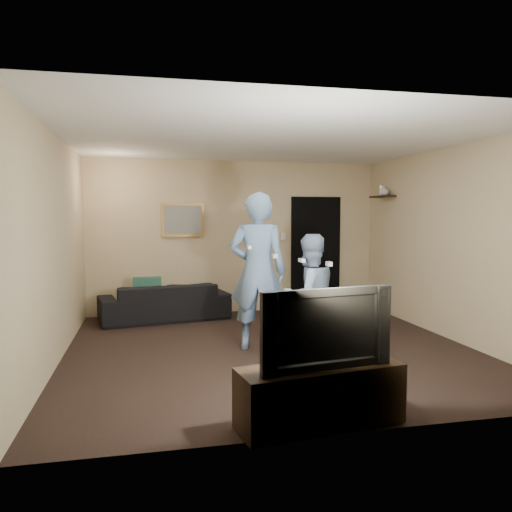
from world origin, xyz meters
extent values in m
plane|color=black|center=(0.00, 0.00, 0.00)|extent=(5.00, 5.00, 0.00)
cube|color=silver|center=(0.00, 0.00, 2.60)|extent=(5.00, 5.00, 0.04)
cube|color=tan|center=(0.00, 2.50, 1.30)|extent=(5.00, 0.04, 2.60)
cube|color=tan|center=(0.00, -2.50, 1.30)|extent=(5.00, 0.04, 2.60)
cube|color=tan|center=(-2.50, 0.00, 1.30)|extent=(0.04, 5.00, 2.60)
cube|color=tan|center=(2.50, 0.00, 1.30)|extent=(0.04, 5.00, 2.60)
imported|color=black|center=(-1.24, 2.04, 0.29)|extent=(2.13, 1.14, 0.59)
cube|color=#18493D|center=(-1.51, 2.04, 0.48)|extent=(0.44, 0.17, 0.44)
cube|color=olive|center=(-0.90, 2.48, 1.60)|extent=(0.72, 0.05, 0.57)
cube|color=slate|center=(-0.90, 2.45, 1.60)|extent=(0.62, 0.01, 0.47)
cube|color=black|center=(1.45, 2.47, 1.00)|extent=(0.90, 0.06, 2.00)
cube|color=silver|center=(0.85, 2.48, 1.30)|extent=(0.08, 0.02, 0.12)
cube|color=black|center=(2.39, 1.80, 1.99)|extent=(0.20, 0.60, 0.03)
imported|color=silver|center=(2.39, 1.74, 2.09)|extent=(0.20, 0.20, 0.17)
cylinder|color=silver|center=(2.39, 1.86, 2.09)|extent=(0.06, 0.06, 0.18)
cube|color=black|center=(-0.17, -2.33, 0.25)|extent=(1.39, 0.63, 0.48)
imported|color=black|center=(-0.17, -2.33, 0.81)|extent=(1.11, 0.31, 0.64)
imported|color=#698BB6|center=(-0.15, 0.04, 0.98)|extent=(0.83, 0.67, 1.96)
cube|color=white|center=(-0.31, -0.18, 1.30)|extent=(0.04, 0.14, 0.04)
cube|color=white|center=(0.01, -0.18, 1.19)|extent=(0.05, 0.09, 0.05)
imported|color=#7D97B6|center=(0.34, -0.51, 0.73)|extent=(0.82, 0.71, 1.46)
cube|color=white|center=(0.18, -0.73, 1.18)|extent=(0.04, 0.14, 0.04)
cube|color=white|center=(0.50, -0.73, 1.13)|extent=(0.05, 0.09, 0.05)
camera|label=1|loc=(-1.49, -5.99, 1.68)|focal=35.00mm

